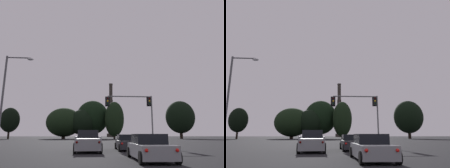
# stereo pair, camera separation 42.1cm
# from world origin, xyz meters

# --- Properties ---
(sedan_right_lane_front) EXTENTS (2.06, 4.73, 1.43)m
(sedan_right_lane_front) POSITION_xyz_m (3.49, 20.95, 0.67)
(sedan_right_lane_front) COLOR #232328
(sedan_right_lane_front) RESTS_ON ground_plane
(sedan_right_lane_second) EXTENTS (2.02, 4.72, 1.43)m
(sedan_right_lane_second) POSITION_xyz_m (3.49, 12.50, 0.67)
(sedan_right_lane_second) COLOR gray
(sedan_right_lane_second) RESTS_ON ground_plane
(pickup_truck_center_lane_front) EXTENTS (2.32, 5.55, 1.82)m
(pickup_truck_center_lane_front) POSITION_xyz_m (-0.12, 19.67, 0.80)
(pickup_truck_center_lane_front) COLOR gray
(pickup_truck_center_lane_front) RESTS_ON ground_plane
(traffic_light_overhead_right) EXTENTS (6.04, 0.50, 6.21)m
(traffic_light_overhead_right) POSITION_xyz_m (5.65, 26.73, 4.77)
(traffic_light_overhead_right) COLOR slate
(traffic_light_overhead_right) RESTS_ON ground_plane
(street_lamp) EXTENTS (2.76, 0.36, 9.27)m
(street_lamp) POSITION_xyz_m (-8.24, 21.91, 5.59)
(street_lamp) COLOR #56565B
(street_lamp) RESTS_ON ground_plane
(smokestack) EXTENTS (6.23, 6.23, 43.30)m
(smokestack) POSITION_xyz_m (14.41, 176.87, 17.03)
(smokestack) COLOR #2B2722
(smokestack) RESTS_ON ground_plane
(treeline_far_left) EXTENTS (13.90, 12.51, 11.98)m
(treeline_far_left) POSITION_xyz_m (-11.16, 88.40, 6.36)
(treeline_far_left) COLOR black
(treeline_far_left) RESTS_ON ground_plane
(treeline_right_mid) EXTENTS (7.09, 6.38, 11.51)m
(treeline_right_mid) POSITION_xyz_m (-30.75, 85.27, 6.93)
(treeline_right_mid) COLOR black
(treeline_right_mid) RESTS_ON ground_plane
(treeline_left_mid) EXTENTS (9.91, 8.92, 11.20)m
(treeline_left_mid) POSITION_xyz_m (-4.14, 86.84, 6.32)
(treeline_left_mid) COLOR black
(treeline_left_mid) RESTS_ON ground_plane
(treeline_center_left) EXTENTS (11.83, 10.65, 15.22)m
(treeline_center_left) POSITION_xyz_m (35.88, 87.54, 8.64)
(treeline_center_left) COLOR black
(treeline_center_left) RESTS_ON ground_plane
(treeline_far_right) EXTENTS (7.45, 6.70, 14.18)m
(treeline_far_right) POSITION_xyz_m (8.45, 84.71, 7.50)
(treeline_far_right) COLOR black
(treeline_far_right) RESTS_ON ground_plane
(treeline_center_right) EXTENTS (12.96, 11.66, 15.24)m
(treeline_center_right) POSITION_xyz_m (0.01, 89.87, 8.44)
(treeline_center_right) COLOR black
(treeline_center_right) RESTS_ON ground_plane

